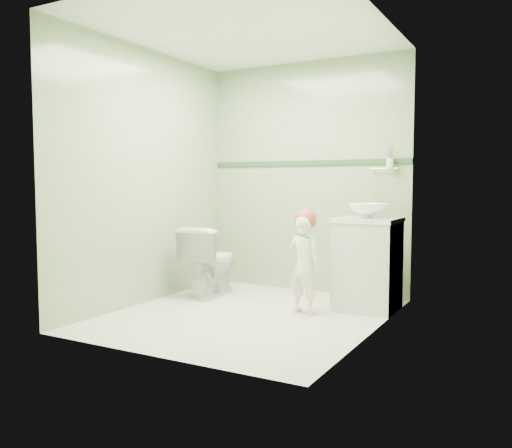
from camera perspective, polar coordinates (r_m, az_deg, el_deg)
The scene contains 12 objects.
ground at distance 4.64m, azimuth -0.91°, elevation -9.77°, with size 2.50×2.50×0.00m, color silver.
room_shell at distance 4.50m, azimuth -0.92°, elevation 5.21°, with size 2.50×2.54×2.40m.
trim_stripe at distance 5.61m, azimuth 5.39°, elevation 6.55°, with size 2.20×0.02×0.05m, color #2B4E2E.
vanity at distance 4.87m, azimuth 11.90°, elevation -4.39°, with size 0.52×0.50×0.80m, color beige.
counter at distance 4.83m, azimuth 11.97°, elevation 0.42°, with size 0.54×0.52×0.04m, color white.
basin at distance 4.82m, azimuth 11.99°, elevation 1.42°, with size 0.37×0.37×0.13m, color white.
faucet at distance 5.00m, azimuth 12.62°, elevation 2.43°, with size 0.03×0.13×0.18m.
cup_holder at distance 5.27m, azimuth 14.15°, elevation 6.37°, with size 0.26×0.07×0.21m.
toilet at distance 5.40m, azimuth -4.93°, elevation -3.96°, with size 0.40×0.69×0.71m, color white.
toddler at distance 4.65m, azimuth 5.21°, elevation -4.40°, with size 0.31×0.21×0.85m, color #EDE7CE.
hair_cap at distance 4.63m, azimuth 5.36°, elevation 0.45°, with size 0.19×0.19×0.19m, color #AD4E34.
teal_toothbrush at distance 4.47m, azimuth 5.13°, elevation -1.24°, with size 0.11×0.14×0.08m.
Camera 1 is at (2.23, -3.91, 1.13)m, focal length 37.19 mm.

